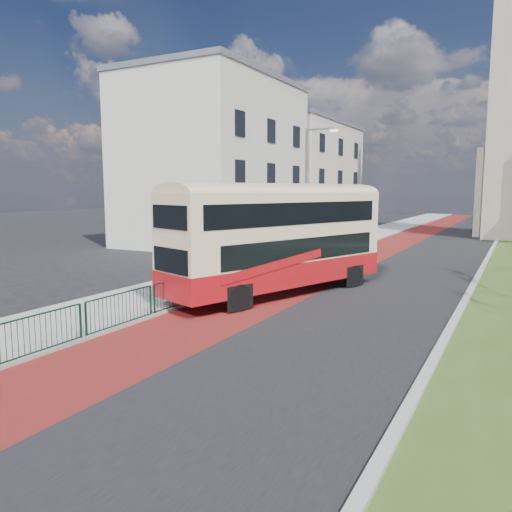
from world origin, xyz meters
The scene contains 11 objects.
ground centered at (0.00, 0.00, 0.00)m, with size 160.00×160.00×0.00m, color black.
road_carriageway centered at (1.50, 20.00, 0.01)m, with size 9.00×120.00×0.01m, color black.
bus_lane centered at (-1.20, 20.00, 0.01)m, with size 3.40×120.00×0.01m, color #591414.
pavement_west centered at (-5.00, 20.00, 0.06)m, with size 4.00×120.00×0.12m, color gray.
kerb_west centered at (-3.00, 20.00, 0.07)m, with size 0.25×120.00×0.13m, color #999993.
kerb_east centered at (6.10, 22.00, 0.07)m, with size 0.25×80.00×0.13m, color #999993.
pedestrian_railing centered at (-2.95, 4.00, 0.55)m, with size 0.07×24.00×1.12m.
street_block_near centered at (-14.00, 22.00, 6.51)m, with size 10.30×14.30×13.00m.
street_block_far centered at (-14.00, 38.00, 5.76)m, with size 10.30×16.30×11.50m.
streetlamp centered at (-4.35, 18.00, 4.59)m, with size 2.13×0.18×8.00m.
bus centered at (-0.80, 6.27, 2.47)m, with size 5.73×10.57×4.33m.
Camera 1 is at (7.81, -11.90, 4.26)m, focal length 35.00 mm.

